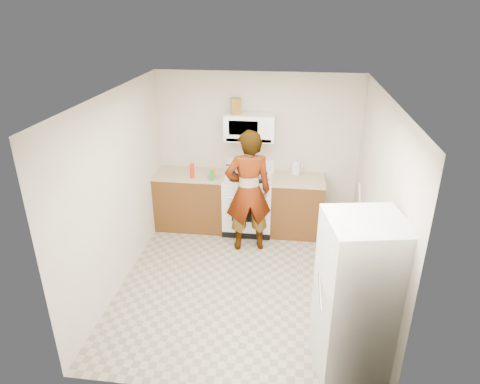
% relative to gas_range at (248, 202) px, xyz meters
% --- Properties ---
extents(floor, '(3.60, 3.60, 0.00)m').
position_rel_gas_range_xyz_m(floor, '(0.10, -1.48, -0.49)').
color(floor, gray).
rests_on(floor, ground).
extents(back_wall, '(3.20, 0.02, 2.50)m').
position_rel_gas_range_xyz_m(back_wall, '(0.10, 0.31, 0.76)').
color(back_wall, beige).
rests_on(back_wall, floor).
extents(right_wall, '(0.02, 3.60, 2.50)m').
position_rel_gas_range_xyz_m(right_wall, '(1.69, -1.48, 0.76)').
color(right_wall, beige).
rests_on(right_wall, floor).
extents(cabinet_left, '(1.12, 0.62, 0.90)m').
position_rel_gas_range_xyz_m(cabinet_left, '(-0.94, 0.01, -0.04)').
color(cabinet_left, '#582B14').
rests_on(cabinet_left, floor).
extents(counter_left, '(1.14, 0.64, 0.03)m').
position_rel_gas_range_xyz_m(counter_left, '(-0.94, 0.01, 0.43)').
color(counter_left, tan).
rests_on(counter_left, cabinet_left).
extents(cabinet_right, '(0.80, 0.62, 0.90)m').
position_rel_gas_range_xyz_m(cabinet_right, '(0.78, 0.01, -0.04)').
color(cabinet_right, '#582B14').
rests_on(cabinet_right, floor).
extents(counter_right, '(0.82, 0.64, 0.03)m').
position_rel_gas_range_xyz_m(counter_right, '(0.78, 0.01, 0.43)').
color(counter_right, tan).
rests_on(counter_right, cabinet_right).
extents(gas_range, '(0.76, 0.65, 1.13)m').
position_rel_gas_range_xyz_m(gas_range, '(0.00, 0.00, 0.00)').
color(gas_range, white).
rests_on(gas_range, floor).
extents(microwave, '(0.76, 0.38, 0.40)m').
position_rel_gas_range_xyz_m(microwave, '(0.00, 0.13, 1.21)').
color(microwave, white).
rests_on(microwave, back_wall).
extents(person, '(0.76, 0.59, 1.85)m').
position_rel_gas_range_xyz_m(person, '(0.06, -0.57, 0.44)').
color(person, tan).
rests_on(person, floor).
extents(fridge, '(0.82, 0.82, 1.70)m').
position_rel_gas_range_xyz_m(fridge, '(1.36, -2.76, 0.36)').
color(fridge, white).
rests_on(fridge, floor).
extents(kettle, '(0.17, 0.17, 0.17)m').
position_rel_gas_range_xyz_m(kettle, '(0.73, 0.23, 0.53)').
color(kettle, silver).
rests_on(kettle, counter_right).
extents(jug, '(0.18, 0.18, 0.24)m').
position_rel_gas_range_xyz_m(jug, '(-0.21, 0.09, 1.53)').
color(jug, brown).
rests_on(jug, microwave).
extents(saucepan, '(0.30, 0.30, 0.12)m').
position_rel_gas_range_xyz_m(saucepan, '(-0.13, 0.14, 0.53)').
color(saucepan, '#ADADB2').
rests_on(saucepan, gas_range).
extents(tray, '(0.29, 0.25, 0.05)m').
position_rel_gas_range_xyz_m(tray, '(0.21, -0.08, 0.47)').
color(tray, white).
rests_on(tray, gas_range).
extents(bottle_spray, '(0.07, 0.07, 0.23)m').
position_rel_gas_range_xyz_m(bottle_spray, '(-0.86, -0.17, 0.57)').
color(bottle_spray, red).
rests_on(bottle_spray, counter_left).
extents(bottle_hot_sauce, '(0.06, 0.06, 0.16)m').
position_rel_gas_range_xyz_m(bottle_hot_sauce, '(-0.53, -0.14, 0.53)').
color(bottle_hot_sauce, orange).
rests_on(bottle_hot_sauce, counter_left).
extents(bottle_green_cap, '(0.06, 0.06, 0.18)m').
position_rel_gas_range_xyz_m(bottle_green_cap, '(-0.54, -0.24, 0.54)').
color(bottle_green_cap, '#18892E').
rests_on(bottle_green_cap, counter_left).
extents(pot_lid, '(0.29, 0.29, 0.01)m').
position_rel_gas_range_xyz_m(pot_lid, '(-0.53, -0.09, 0.46)').
color(pot_lid, silver).
rests_on(pot_lid, counter_left).
extents(broom, '(0.20, 0.19, 1.19)m').
position_rel_gas_range_xyz_m(broom, '(1.67, -0.63, 0.12)').
color(broom, white).
rests_on(broom, floor).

